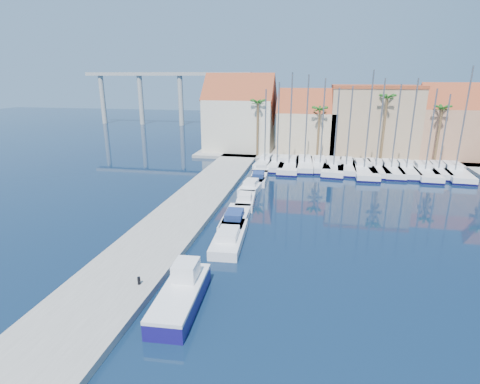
# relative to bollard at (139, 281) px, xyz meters

# --- Properties ---
(ground) EXTENTS (260.00, 260.00, 0.00)m
(ground) POSITION_rel_bollard_xyz_m (7.11, 0.40, -0.76)
(ground) COLOR black
(ground) RESTS_ON ground
(quay_west) EXTENTS (6.00, 77.00, 0.50)m
(quay_west) POSITION_rel_bollard_xyz_m (-1.89, 13.90, -0.51)
(quay_west) COLOR gray
(quay_west) RESTS_ON ground
(shore_north) EXTENTS (54.00, 16.00, 0.50)m
(shore_north) POSITION_rel_bollard_xyz_m (17.11, 48.40, -0.51)
(shore_north) COLOR gray
(shore_north) RESTS_ON ground
(bollard) EXTENTS (0.20, 0.20, 0.51)m
(bollard) POSITION_rel_bollard_xyz_m (0.00, 0.00, 0.00)
(bollard) COLOR black
(bollard) RESTS_ON quay_west
(fishing_boat) EXTENTS (2.59, 6.78, 2.33)m
(fishing_boat) POSITION_rel_bollard_xyz_m (3.24, -0.93, 0.02)
(fishing_boat) COLOR #17105D
(fishing_boat) RESTS_ON ground
(motorboat_west_0) EXTENTS (2.75, 7.30, 1.40)m
(motorboat_west_0) POSITION_rel_bollard_xyz_m (4.07, 8.37, -0.25)
(motorboat_west_0) COLOR white
(motorboat_west_0) RESTS_ON ground
(motorboat_west_1) EXTENTS (2.51, 6.93, 1.40)m
(motorboat_west_1) POSITION_rel_bollard_xyz_m (3.64, 12.79, -0.25)
(motorboat_west_1) COLOR white
(motorboat_west_1) RESTS_ON ground
(motorboat_west_2) EXTENTS (2.36, 5.83, 1.40)m
(motorboat_west_2) POSITION_rel_bollard_xyz_m (3.61, 18.35, -0.25)
(motorboat_west_2) COLOR white
(motorboat_west_2) RESTS_ON ground
(motorboat_west_3) EXTENTS (2.54, 6.63, 1.40)m
(motorboat_west_3) POSITION_rel_bollard_xyz_m (3.37, 23.93, -0.25)
(motorboat_west_3) COLOR white
(motorboat_west_3) RESTS_ON ground
(motorboat_west_4) EXTENTS (2.43, 6.50, 1.40)m
(motorboat_west_4) POSITION_rel_bollard_xyz_m (3.59, 27.84, -0.25)
(motorboat_west_4) COLOR white
(motorboat_west_4) RESTS_ON ground
(motorboat_west_5) EXTENTS (2.46, 6.65, 1.40)m
(motorboat_west_5) POSITION_rel_bollard_xyz_m (3.25, 33.03, -0.25)
(motorboat_west_5) COLOR white
(motorboat_west_5) RESTS_ON ground
(sailboat_0) EXTENTS (2.82, 8.43, 11.62)m
(sailboat_0) POSITION_rel_bollard_xyz_m (3.25, 36.89, -0.15)
(sailboat_0) COLOR white
(sailboat_0) RESTS_ON ground
(sailboat_1) EXTENTS (2.44, 9.23, 12.60)m
(sailboat_1) POSITION_rel_bollard_xyz_m (5.17, 36.53, -0.16)
(sailboat_1) COLOR white
(sailboat_1) RESTS_ON ground
(sailboat_2) EXTENTS (2.93, 10.91, 13.95)m
(sailboat_2) POSITION_rel_bollard_xyz_m (7.01, 36.09, -0.17)
(sailboat_2) COLOR white
(sailboat_2) RESTS_ON ground
(sailboat_3) EXTENTS (2.91, 9.71, 13.66)m
(sailboat_3) POSITION_rel_bollard_xyz_m (9.24, 37.10, -0.15)
(sailboat_3) COLOR white
(sailboat_3) RESTS_ON ground
(sailboat_4) EXTENTS (3.09, 9.14, 13.16)m
(sailboat_4) POSITION_rel_bollard_xyz_m (11.56, 37.08, -0.14)
(sailboat_4) COLOR white
(sailboat_4) RESTS_ON ground
(sailboat_5) EXTENTS (3.85, 11.57, 11.88)m
(sailboat_5) POSITION_rel_bollard_xyz_m (13.59, 36.26, -0.20)
(sailboat_5) COLOR white
(sailboat_5) RESTS_ON ground
(sailboat_6) EXTENTS (2.90, 9.84, 12.12)m
(sailboat_6) POSITION_rel_bollard_xyz_m (15.39, 36.76, -0.17)
(sailboat_6) COLOR white
(sailboat_6) RESTS_ON ground
(sailboat_7) EXTENTS (3.21, 11.62, 14.24)m
(sailboat_7) POSITION_rel_bollard_xyz_m (17.76, 35.56, -0.17)
(sailboat_7) COLOR white
(sailboat_7) RESTS_ON ground
(sailboat_8) EXTENTS (3.23, 10.21, 13.18)m
(sailboat_8) POSITION_rel_bollard_xyz_m (19.46, 36.50, -0.16)
(sailboat_8) COLOR white
(sailboat_8) RESTS_ON ground
(sailboat_9) EXTENTS (2.89, 10.26, 12.42)m
(sailboat_9) POSITION_rel_bollard_xyz_m (21.60, 36.35, -0.18)
(sailboat_9) COLOR white
(sailboat_9) RESTS_ON ground
(sailboat_10) EXTENTS (2.75, 9.83, 13.19)m
(sailboat_10) POSITION_rel_bollard_xyz_m (23.68, 36.49, -0.16)
(sailboat_10) COLOR white
(sailboat_10) RESTS_ON ground
(sailboat_11) EXTENTS (3.24, 10.90, 11.87)m
(sailboat_11) POSITION_rel_bollard_xyz_m (26.03, 35.92, -0.19)
(sailboat_11) COLOR white
(sailboat_11) RESTS_ON ground
(sailboat_12) EXTENTS (3.12, 9.11, 11.12)m
(sailboat_12) POSITION_rel_bollard_xyz_m (28.06, 36.81, -0.17)
(sailboat_12) COLOR white
(sailboat_12) RESTS_ON ground
(sailboat_13) EXTENTS (3.61, 11.38, 14.72)m
(sailboat_13) POSITION_rel_bollard_xyz_m (30.06, 36.45, -0.16)
(sailboat_13) COLOR white
(sailboat_13) RESTS_ON ground
(building_0) EXTENTS (12.30, 9.00, 13.50)m
(building_0) POSITION_rel_bollard_xyz_m (-2.89, 47.40, 5.77)
(building_0) COLOR beige
(building_0) RESTS_ON shore_north
(building_1) EXTENTS (10.30, 8.00, 11.00)m
(building_1) POSITION_rel_bollard_xyz_m (9.11, 47.40, 4.54)
(building_1) COLOR tan
(building_1) RESTS_ON shore_north
(building_2) EXTENTS (14.20, 10.20, 11.50)m
(building_2) POSITION_rel_bollard_xyz_m (20.11, 48.40, 5.50)
(building_2) COLOR tan
(building_2) RESTS_ON shore_north
(building_3) EXTENTS (10.30, 8.00, 12.00)m
(building_3) POSITION_rel_bollard_xyz_m (32.11, 47.40, 5.10)
(building_3) COLOR tan
(building_3) RESTS_ON shore_north
(palm_0) EXTENTS (2.60, 2.60, 10.15)m
(palm_0) POSITION_rel_bollard_xyz_m (1.11, 42.40, 8.32)
(palm_0) COLOR brown
(palm_0) RESTS_ON shore_north
(palm_1) EXTENTS (2.60, 2.60, 9.15)m
(palm_1) POSITION_rel_bollard_xyz_m (11.11, 42.40, 7.38)
(palm_1) COLOR brown
(palm_1) RESTS_ON shore_north
(palm_2) EXTENTS (2.60, 2.60, 11.15)m
(palm_2) POSITION_rel_bollard_xyz_m (21.11, 42.40, 9.26)
(palm_2) COLOR brown
(palm_2) RESTS_ON shore_north
(palm_3) EXTENTS (2.60, 2.60, 9.65)m
(palm_3) POSITION_rel_bollard_xyz_m (29.11, 42.40, 7.85)
(palm_3) COLOR brown
(palm_3) RESTS_ON shore_north
(viaduct) EXTENTS (48.00, 2.20, 14.45)m
(viaduct) POSITION_rel_bollard_xyz_m (-31.97, 82.40, 9.49)
(viaduct) COLOR #9E9E99
(viaduct) RESTS_ON ground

